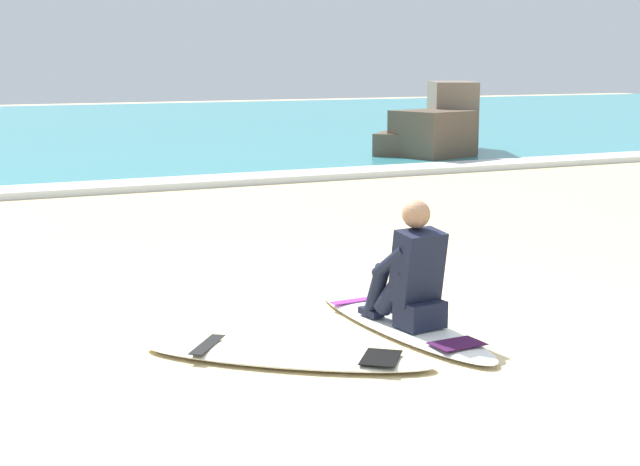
% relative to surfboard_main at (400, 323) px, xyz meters
% --- Properties ---
extents(ground_plane, '(80.00, 80.00, 0.00)m').
position_rel_surfboard_main_xyz_m(ground_plane, '(-0.21, -0.00, -0.04)').
color(ground_plane, beige).
extents(sea, '(80.00, 28.00, 0.10)m').
position_rel_surfboard_main_xyz_m(sea, '(-0.21, 22.39, 0.01)').
color(sea, teal).
rests_on(sea, ground).
extents(breaking_foam, '(80.00, 0.90, 0.11)m').
position_rel_surfboard_main_xyz_m(breaking_foam, '(-0.21, 8.69, 0.02)').
color(breaking_foam, white).
rests_on(breaking_foam, ground).
extents(surfboard_main, '(0.63, 2.31, 0.08)m').
position_rel_surfboard_main_xyz_m(surfboard_main, '(0.00, 0.00, 0.00)').
color(surfboard_main, white).
rests_on(surfboard_main, ground).
extents(surfer_seated, '(0.42, 0.73, 0.95)m').
position_rel_surfboard_main_xyz_m(surfer_seated, '(-0.00, -0.15, 0.40)').
color(surfer_seated, black).
rests_on(surfer_seated, surfboard_main).
extents(surfboard_spare_near, '(1.92, 1.70, 0.08)m').
position_rel_surfboard_main_xyz_m(surfboard_spare_near, '(-1.10, -0.35, 0.00)').
color(surfboard_spare_near, '#EFE5C6').
rests_on(surfboard_spare_near, ground).
extents(rock_outcrop_distant, '(3.02, 2.78, 1.58)m').
position_rel_surfboard_main_xyz_m(rock_outcrop_distant, '(7.25, 10.75, 0.59)').
color(rock_outcrop_distant, brown).
rests_on(rock_outcrop_distant, ground).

